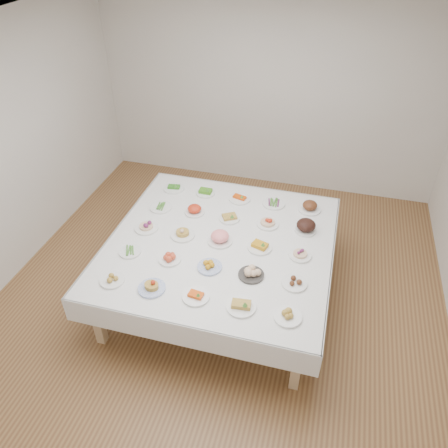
% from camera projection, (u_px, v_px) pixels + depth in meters
% --- Properties ---
extents(room_envelope, '(5.02, 5.02, 2.81)m').
position_uv_depth(room_envelope, '(223.00, 147.00, 4.05)').
color(room_envelope, olive).
rests_on(room_envelope, ground).
extents(display_table, '(2.36, 2.36, 0.75)m').
position_uv_depth(display_table, '(220.00, 246.00, 4.67)').
color(display_table, white).
rests_on(display_table, ground).
extents(dish_0, '(0.23, 0.23, 0.09)m').
position_uv_depth(dish_0, '(112.00, 279.00, 4.14)').
color(dish_0, white).
rests_on(dish_0, display_table).
extents(dish_1, '(0.25, 0.25, 0.14)m').
position_uv_depth(dish_1, '(151.00, 284.00, 4.04)').
color(dish_1, '#4C66B2').
rests_on(dish_1, display_table).
extents(dish_2, '(0.25, 0.25, 0.10)m').
position_uv_depth(dish_2, '(196.00, 295.00, 3.98)').
color(dish_2, white).
rests_on(dish_2, display_table).
extents(dish_3, '(0.26, 0.26, 0.12)m').
position_uv_depth(dish_3, '(241.00, 303.00, 3.87)').
color(dish_3, white).
rests_on(dish_3, display_table).
extents(dish_4, '(0.24, 0.24, 0.10)m').
position_uv_depth(dish_4, '(288.00, 315.00, 3.78)').
color(dish_4, white).
rests_on(dish_4, display_table).
extents(dish_5, '(0.23, 0.23, 0.05)m').
position_uv_depth(dish_5, '(130.00, 251.00, 4.49)').
color(dish_5, white).
rests_on(dish_5, display_table).
extents(dish_6, '(0.22, 0.22, 0.09)m').
position_uv_depth(dish_6, '(170.00, 257.00, 4.38)').
color(dish_6, white).
rests_on(dish_6, display_table).
extents(dish_7, '(0.24, 0.24, 0.10)m').
position_uv_depth(dish_7, '(210.00, 265.00, 4.29)').
color(dish_7, '#4C66B2').
rests_on(dish_7, display_table).
extents(dish_8, '(0.26, 0.26, 0.12)m').
position_uv_depth(dish_8, '(251.00, 272.00, 4.19)').
color(dish_8, '#2D2A28').
rests_on(dish_8, display_table).
extents(dish_9, '(0.24, 0.24, 0.10)m').
position_uv_depth(dish_9, '(295.00, 281.00, 4.11)').
color(dish_9, white).
rests_on(dish_9, display_table).
extents(dish_10, '(0.26, 0.26, 0.14)m').
position_uv_depth(dish_10, '(146.00, 224.00, 4.78)').
color(dish_10, white).
rests_on(dish_10, display_table).
extents(dish_11, '(0.26, 0.26, 0.14)m').
position_uv_depth(dish_11, '(182.00, 231.00, 4.68)').
color(dish_11, white).
rests_on(dish_11, display_table).
extents(dish_12, '(0.26, 0.26, 0.15)m').
position_uv_depth(dish_12, '(220.00, 236.00, 4.60)').
color(dish_12, white).
rests_on(dish_12, display_table).
extents(dish_13, '(0.25, 0.25, 0.11)m').
position_uv_depth(dish_13, '(260.00, 245.00, 4.53)').
color(dish_13, white).
rests_on(dish_13, display_table).
extents(dish_14, '(0.23, 0.23, 0.11)m').
position_uv_depth(dish_14, '(300.00, 253.00, 4.42)').
color(dish_14, white).
rests_on(dish_14, display_table).
extents(dish_15, '(0.26, 0.26, 0.05)m').
position_uv_depth(dish_15, '(161.00, 207.00, 5.12)').
color(dish_15, white).
rests_on(dish_15, display_table).
extents(dish_16, '(0.23, 0.23, 0.13)m').
position_uv_depth(dish_16, '(194.00, 209.00, 5.02)').
color(dish_16, white).
rests_on(dish_16, display_table).
extents(dish_17, '(0.23, 0.23, 0.11)m').
position_uv_depth(dish_17, '(230.00, 216.00, 4.93)').
color(dish_17, white).
rests_on(dish_17, display_table).
extents(dish_18, '(0.24, 0.24, 0.13)m').
position_uv_depth(dish_18, '(268.00, 221.00, 4.84)').
color(dish_18, white).
rests_on(dish_18, display_table).
extents(dish_19, '(0.26, 0.26, 0.15)m').
position_uv_depth(dish_19, '(306.00, 225.00, 4.74)').
color(dish_19, white).
rests_on(dish_19, display_table).
extents(dish_20, '(0.26, 0.26, 0.10)m').
position_uv_depth(dish_20, '(174.00, 187.00, 5.44)').
color(dish_20, white).
rests_on(dish_20, display_table).
extents(dish_21, '(0.22, 0.22, 0.10)m').
position_uv_depth(dish_21, '(205.00, 191.00, 5.36)').
color(dish_21, white).
rests_on(dish_21, display_table).
extents(dish_22, '(0.26, 0.26, 0.10)m').
position_uv_depth(dish_22, '(240.00, 197.00, 5.25)').
color(dish_22, white).
rests_on(dish_22, display_table).
extents(dish_23, '(0.26, 0.26, 0.06)m').
position_uv_depth(dish_23, '(274.00, 203.00, 5.18)').
color(dish_23, white).
rests_on(dish_23, display_table).
extents(dish_24, '(0.26, 0.26, 0.15)m').
position_uv_depth(dish_24, '(310.00, 205.00, 5.06)').
color(dish_24, white).
rests_on(dish_24, display_table).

